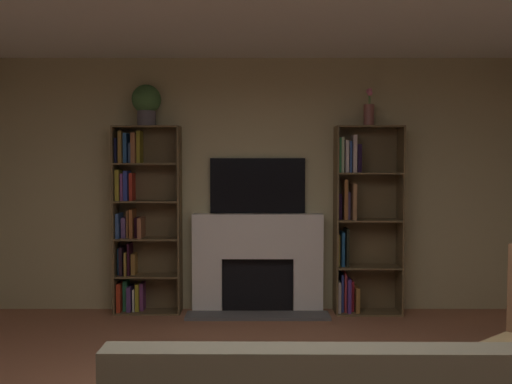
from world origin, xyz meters
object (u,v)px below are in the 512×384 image
Objects in this scene: bookshelf_left at (137,220)px; potted_plant at (144,103)px; bookshelf_right at (356,222)px; vase_with_flowers at (366,112)px; fireplace at (255,261)px; tv at (255,186)px.

potted_plant is (0.09, -0.05, 1.26)m from bookshelf_left.
bookshelf_right is 1.18m from vase_with_flowers.
fireplace is 2.08m from potted_plant.
vase_with_flowers is (2.46, -0.05, 1.16)m from bookshelf_left.
tv is at bearing 90.00° from fireplace.
vase_with_flowers is (0.09, -0.04, 1.17)m from bookshelf_right.
fireplace is 0.75× the size of bookshelf_left.
vase_with_flowers reaches higher than fireplace.
bookshelf_left is at bearing -179.77° from fireplace.
bookshelf_left is 4.58× the size of potted_plant.
bookshelf_left is at bearing 179.76° from bookshelf_right.
tv is 2.35× the size of potted_plant.
vase_with_flowers is (1.18, -0.12, 0.79)m from tv.
tv is at bearing 174.27° from vase_with_flowers.
bookshelf_left and bookshelf_right have the same top height.
fireplace is 1.18m from bookshelf_right.
tv is at bearing 175.67° from bookshelf_right.
tv is 1.33m from bookshelf_left.
potted_plant is at bearing -177.48° from fireplace.
tv is 0.51× the size of bookshelf_left.
vase_with_flowers reaches higher than tv.
bookshelf_right is 5.02× the size of vase_with_flowers.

